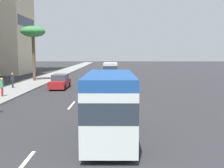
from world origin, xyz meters
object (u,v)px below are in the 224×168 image
object	(u,v)px
pedestrian_near_lamp	(12,80)
car_third	(60,82)
van_second	(110,70)
pedestrian_mid_block	(2,86)
minibus_lead	(110,104)
car_fourth	(112,87)
palm_tree	(33,33)

from	to	relation	value
pedestrian_near_lamp	car_third	bearing A→B (deg)	-43.79
van_second	pedestrian_mid_block	bearing A→B (deg)	151.32
van_second	car_third	world-z (taller)	van_second
van_second	car_third	distance (m)	12.11
pedestrian_near_lamp	minibus_lead	bearing A→B (deg)	-108.95
car_third	car_fourth	bearing A→B (deg)	51.64
car_third	car_fourth	size ratio (longest dim) A/B	1.16
minibus_lead	car_third	bearing A→B (deg)	17.73
minibus_lead	palm_tree	bearing A→B (deg)	22.93
minibus_lead	pedestrian_mid_block	xyz separation A→B (m)	(11.89, 9.86, -0.63)
minibus_lead	van_second	bearing A→B (deg)	0.63
car_fourth	pedestrian_mid_block	size ratio (longest dim) A/B	2.47
car_third	pedestrian_mid_block	size ratio (longest dim) A/B	2.87
car_fourth	palm_tree	world-z (taller)	palm_tree
van_second	car_third	xyz separation A→B (m)	(-10.70, 5.63, -0.70)
car_fourth	car_third	bearing A→B (deg)	51.64
pedestrian_mid_block	palm_tree	world-z (taller)	palm_tree
van_second	palm_tree	world-z (taller)	palm_tree
van_second	pedestrian_near_lamp	distance (m)	15.69
car_third	palm_tree	world-z (taller)	palm_tree
car_third	palm_tree	bearing A→B (deg)	-146.05
van_second	pedestrian_mid_block	world-z (taller)	van_second
car_fourth	palm_tree	distance (m)	17.74
palm_tree	minibus_lead	bearing A→B (deg)	-157.07
car_fourth	pedestrian_near_lamp	world-z (taller)	pedestrian_near_lamp
car_fourth	pedestrian_near_lamp	xyz separation A→B (m)	(4.08, 11.17, 0.31)
minibus_lead	pedestrian_mid_block	distance (m)	15.46
pedestrian_near_lamp	palm_tree	bearing A→B (deg)	39.02
minibus_lead	car_fourth	bearing A→B (deg)	-0.05
minibus_lead	car_fourth	world-z (taller)	minibus_lead
minibus_lead	car_fourth	distance (m)	13.93
pedestrian_mid_block	palm_tree	size ratio (longest dim) A/B	0.22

